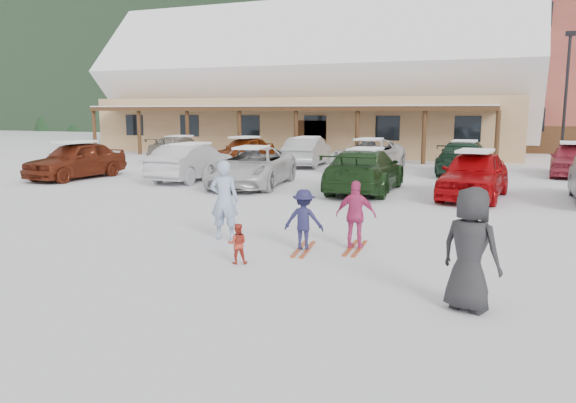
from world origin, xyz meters
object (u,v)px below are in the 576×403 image
at_px(day_lodge, 309,94).
at_px(parked_car_12, 572,159).
at_px(adult_skier, 224,200).
at_px(parked_car_1, 191,162).
at_px(parked_car_2, 252,167).
at_px(parked_car_8, 245,151).
at_px(parked_car_11, 464,158).
at_px(toddler_red, 238,244).
at_px(child_magenta, 356,215).
at_px(parked_car_3, 365,171).
at_px(bystander_dark, 470,249).
at_px(parked_car_7, 180,149).
at_px(child_navy, 304,220).
at_px(lamp_post, 566,90).
at_px(parked_car_0, 76,160).
at_px(parked_car_4, 474,175).
at_px(parked_car_10, 368,155).
at_px(parked_car_9, 308,152).

xyz_separation_m(day_lodge, parked_car_12, (15.75, -10.35, -3.22)).
bearing_deg(adult_skier, parked_car_1, -66.18).
xyz_separation_m(day_lodge, parked_car_2, (4.40, -18.44, -3.22)).
relative_size(parked_car_8, parked_car_11, 0.82).
bearing_deg(toddler_red, child_magenta, -155.72).
xyz_separation_m(parked_car_1, parked_car_8, (-1.14, 7.11, -0.03)).
bearing_deg(child_magenta, day_lodge, -72.17).
bearing_deg(parked_car_3, parked_car_12, -133.37).
relative_size(adult_skier, bystander_dark, 0.99).
bearing_deg(parked_car_11, parked_car_2, 44.94).
bearing_deg(parked_car_7, child_navy, 123.88).
bearing_deg(parked_car_12, day_lodge, 149.75).
height_order(lamp_post, parked_car_3, lamp_post).
xyz_separation_m(child_navy, parked_car_3, (-0.89, 8.46, 0.13)).
relative_size(parked_car_0, parked_car_12, 1.06).
distance_m(parked_car_4, parked_car_10, 8.62).
bearing_deg(parked_car_8, bystander_dark, -48.99).
distance_m(lamp_post, parked_car_12, 7.91).
bearing_deg(parked_car_9, toddler_red, 99.80).
height_order(adult_skier, parked_car_3, adult_skier).
bearing_deg(toddler_red, parked_car_11, -122.27).
bearing_deg(parked_car_11, parked_car_0, 27.06).
bearing_deg(child_magenta, parked_car_0, -31.75).
bearing_deg(parked_car_0, bystander_dark, -28.44).
bearing_deg(toddler_red, parked_car_2, -89.27).
bearing_deg(parked_car_7, toddler_red, 119.95).
height_order(parked_car_2, parked_car_12, parked_car_2).
bearing_deg(parked_car_8, toddler_red, -57.41).
relative_size(parked_car_1, parked_car_12, 1.06).
bearing_deg(parked_car_11, parked_car_12, -165.84).
distance_m(day_lodge, parked_car_10, 13.89).
distance_m(child_navy, bystander_dark, 4.15).
height_order(parked_car_3, parked_car_11, parked_car_3).
height_order(parked_car_7, parked_car_10, parked_car_10).
distance_m(child_magenta, parked_car_4, 8.13).
bearing_deg(lamp_post, parked_car_7, -159.74).
bearing_deg(adult_skier, child_navy, 162.04).
bearing_deg(parked_car_0, day_lodge, 83.50).
bearing_deg(parked_car_2, parked_car_8, 109.33).
relative_size(day_lodge, bystander_dark, 16.50).
relative_size(toddler_red, parked_car_11, 0.15).
relative_size(child_magenta, parked_car_4, 0.31).
bearing_deg(bystander_dark, parked_car_11, -61.85).
bearing_deg(bystander_dark, child_magenta, -26.76).
bearing_deg(parked_car_11, parked_car_10, 0.48).
distance_m(parked_car_1, parked_car_2, 3.09).
bearing_deg(parked_car_0, parked_car_8, 70.17).
relative_size(bystander_dark, parked_car_10, 0.33).
bearing_deg(parked_car_1, parked_car_11, -149.15).
distance_m(lamp_post, bystander_dark, 26.42).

